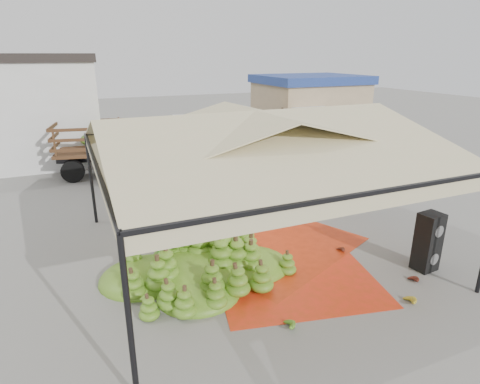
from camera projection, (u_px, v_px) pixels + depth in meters
name	position (u px, v px, depth m)	size (l,w,h in m)	color
ground	(254.00, 251.00, 11.55)	(90.00, 90.00, 0.00)	slate
canopy_tent	(256.00, 138.00, 10.46)	(8.10, 8.10, 4.00)	black
building_tan	(309.00, 108.00, 25.88)	(6.30, 5.30, 4.10)	tan
tarp_left	(266.00, 242.00, 12.11)	(4.64, 4.42, 0.01)	red
tarp_right	(291.00, 271.00, 10.48)	(3.93, 4.13, 0.01)	red
banana_heap	(201.00, 254.00, 10.21)	(5.10, 4.19, 1.09)	#416F17
hand_yellow_a	(408.00, 299.00, 9.09)	(0.49, 0.40, 0.22)	gold
hand_yellow_b	(223.00, 279.00, 9.94)	(0.46, 0.37, 0.21)	gold
hand_red_a	(339.00, 249.00, 11.46)	(0.40, 0.33, 0.18)	#511C12
hand_red_b	(412.00, 279.00, 9.94)	(0.42, 0.34, 0.19)	#5C2215
hand_green	(286.00, 324.00, 8.27)	(0.50, 0.41, 0.23)	#377819
hanging_bunches	(275.00, 161.00, 10.93)	(1.74, 0.24, 0.20)	#437718
speaker_stack	(428.00, 242.00, 10.35)	(0.62, 0.56, 1.57)	black
banana_leaves	(162.00, 265.00, 10.79)	(0.96, 1.36, 3.70)	#267B20
vendor	(221.00, 185.00, 14.49)	(0.65, 0.43, 1.78)	gray
truck_left	(145.00, 140.00, 18.89)	(7.63, 3.85, 2.50)	#532E1B
truck_right	(284.00, 129.00, 21.46)	(7.73, 4.87, 2.51)	#492918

